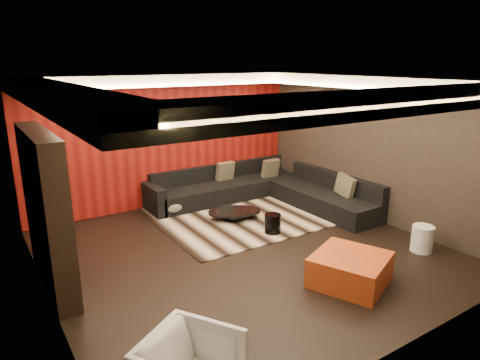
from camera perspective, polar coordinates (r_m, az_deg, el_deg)
floor at (r=7.23m, az=0.63°, el=-9.57°), size 6.00×6.00×0.02m
ceiling at (r=6.54m, az=0.71°, el=13.37°), size 6.00×6.00×0.02m
wall_back at (r=9.34m, az=-9.74°, el=5.17°), size 6.00×0.02×2.80m
wall_left at (r=5.71m, az=-25.31°, el=-2.96°), size 0.02×6.00×2.80m
wall_right at (r=8.75m, az=17.30°, el=3.97°), size 0.02×6.00×2.80m
red_feature_wall at (r=9.30m, az=-9.64°, el=5.13°), size 5.98×0.05×2.78m
soffit_back at (r=8.91m, az=-9.31°, el=13.05°), size 6.00×0.60×0.22m
soffit_front at (r=4.57m, az=20.29°, el=9.86°), size 6.00×0.60×0.22m
soffit_left at (r=5.51m, az=-23.69°, el=10.38°), size 0.60×4.80×0.22m
soffit_right at (r=8.36m, az=16.63°, el=12.44°), size 0.60×4.80×0.22m
cove_back at (r=8.60m, az=-8.33°, el=12.40°), size 4.80×0.08×0.04m
cove_front at (r=4.79m, az=16.91°, el=9.29°), size 4.80×0.08×0.04m
cove_left at (r=5.59m, az=-20.12°, el=9.86°), size 0.08×4.80×0.04m
cove_right at (r=8.10m, az=14.99°, el=11.84°), size 0.08×4.80×0.04m
tv_surround at (r=6.39m, az=-24.41°, el=-3.80°), size 0.30×2.00×2.20m
tv_screen at (r=6.31m, az=-23.34°, el=-0.56°), size 0.04×1.30×0.80m
tv_shelf at (r=6.54m, az=-22.63°, el=-6.88°), size 0.04×1.60×0.04m
rug at (r=8.98m, az=1.70°, el=-4.24°), size 4.03×3.05×0.02m
coffee_table at (r=8.53m, az=-0.73°, el=-4.63°), size 1.36×1.36×0.18m
drum_stool at (r=7.87m, az=4.37°, el=-5.80°), size 0.37×0.37×0.35m
striped_pouf at (r=8.96m, az=-9.38°, el=-3.28°), size 0.65×0.65×0.34m
white_side_table at (r=7.76m, az=23.13°, el=-7.21°), size 0.42×0.42×0.44m
orange_ottoman at (r=6.39m, az=14.47°, el=-11.47°), size 1.27×1.27×0.43m
sectional_sofa at (r=9.49m, az=3.05°, el=-1.54°), size 3.65×3.50×0.75m
throw_pillows at (r=9.53m, az=5.04°, el=0.74°), size 1.69×2.69×0.50m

